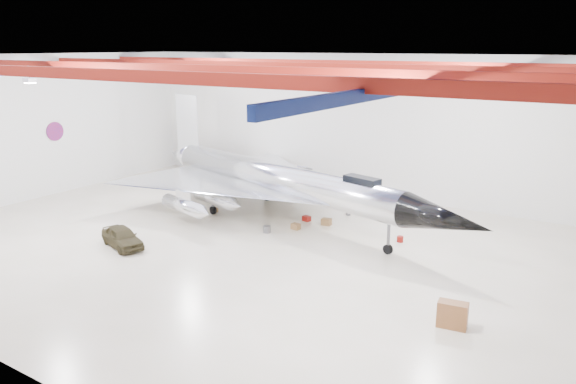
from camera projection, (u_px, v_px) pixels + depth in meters
The scene contains 17 objects.
floor at pixel (240, 246), 33.48m from camera, with size 40.00×40.00×0.00m, color #BDB496.
wall_back at pixel (356, 125), 44.25m from camera, with size 40.00×40.00×0.00m, color silver.
wall_left at pixel (31, 128), 42.64m from camera, with size 30.00×30.00×0.00m, color silver.
ceiling at pixel (236, 57), 30.69m from camera, with size 40.00×40.00×0.00m, color #0A0F38.
ceiling_structure at pixel (236, 69), 30.86m from camera, with size 39.50×29.50×1.08m.
wall_roundel at pixel (55, 131), 44.36m from camera, with size 1.50×1.50×0.10m, color #B21414.
jet_aircraft at pixel (278, 183), 38.01m from camera, with size 28.37×19.71×7.83m.
jeep at pixel (122, 237), 33.15m from camera, with size 1.46×3.63×1.24m, color #362F1B.
desk at pixel (452, 315), 23.68m from camera, with size 1.24×0.62×1.14m, color brown.
crate_ply at pixel (215, 210), 40.26m from camera, with size 0.44×0.36×0.31m, color olive.
toolbox_red at pixel (307, 218), 38.17m from camera, with size 0.50×0.40×0.35m, color maroon.
engine_drum at pixel (267, 229), 35.80m from camera, with size 0.49×0.49×0.44m, color #59595B.
parts_bin at pixel (326, 222), 37.30m from camera, with size 0.63×0.50×0.44m, color olive.
crate_small at pixel (230, 198), 43.32m from camera, with size 0.40×0.32×0.28m, color #59595B.
tool_chest at pixel (400, 239), 34.11m from camera, with size 0.39×0.39×0.35m, color maroon.
oil_barrel at pixel (296, 226), 36.46m from camera, with size 0.54×0.43×0.38m, color olive.
spares_box at pixel (348, 213), 39.48m from camera, with size 0.34×0.34×0.31m, color #59595B.
Camera 1 is at (19.61, -24.91, 11.59)m, focal length 35.00 mm.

